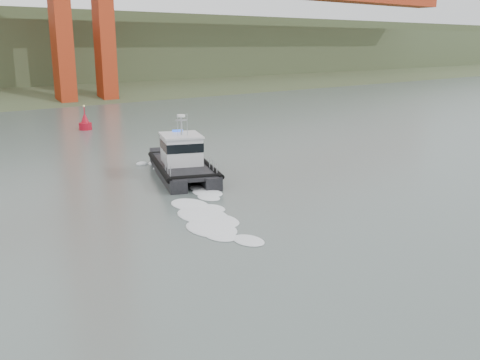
# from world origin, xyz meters

# --- Properties ---
(ground) EXTENTS (400.00, 400.00, 0.00)m
(ground) POSITION_xyz_m (0.00, 0.00, 0.00)
(ground) COLOR #46534F
(ground) RESTS_ON ground
(patrol_boat) EXTENTS (7.73, 11.46, 5.23)m
(patrol_boat) POSITION_xyz_m (4.84, 17.38, 1.31)
(patrol_boat) COLOR black
(patrol_boat) RESTS_ON ground
(nav_buoy) EXTENTS (1.59, 1.59, 3.32)m
(nav_buoy) POSITION_xyz_m (8.68, 45.59, 0.87)
(nav_buoy) COLOR #A50B1C
(nav_buoy) RESTS_ON ground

